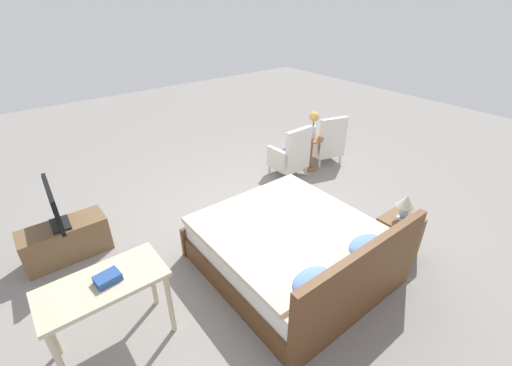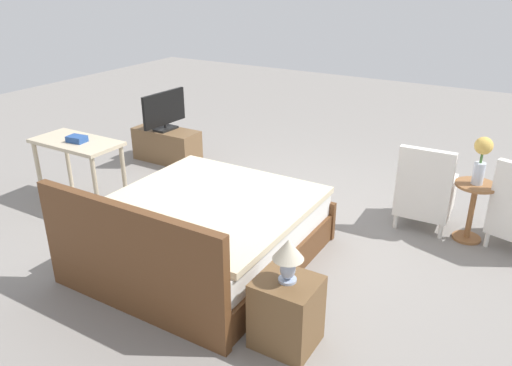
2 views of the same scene
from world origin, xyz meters
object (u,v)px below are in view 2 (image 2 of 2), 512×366
(tv_flatscreen, at_px, (164,110))
(book_stack, at_px, (77,139))
(side_table, at_px, (472,205))
(nightstand, at_px, (287,312))
(bed, at_px, (201,233))
(table_lamp, at_px, (288,254))
(flower_vase, at_px, (482,156))
(armchair_by_window_right, at_px, (425,194))
(tv_stand, at_px, (167,145))
(vanity_desk, at_px, (77,150))

(tv_flatscreen, xyz_separation_m, book_stack, (-0.12, 1.61, 0.06))
(side_table, height_order, nightstand, side_table)
(tv_flatscreen, bearing_deg, bed, 136.75)
(table_lamp, relative_size, book_stack, 1.51)
(flower_vase, bearing_deg, tv_flatscreen, -2.55)
(table_lamp, distance_m, book_stack, 3.22)
(armchair_by_window_right, bearing_deg, tv_flatscreen, -2.25)
(table_lamp, bearing_deg, tv_stand, -37.75)
(bed, relative_size, side_table, 3.26)
(armchair_by_window_right, relative_size, vanity_desk, 0.88)
(nightstand, xyz_separation_m, book_stack, (3.10, -0.88, 0.53))
(flower_vase, height_order, vanity_desk, flower_vase)
(side_table, xyz_separation_m, book_stack, (3.97, 1.42, 0.42))
(bed, height_order, tv_flatscreen, tv_flatscreen)
(nightstand, relative_size, tv_stand, 0.56)
(flower_vase, bearing_deg, side_table, 0.00)
(flower_vase, height_order, tv_flatscreen, flower_vase)
(table_lamp, xyz_separation_m, vanity_desk, (3.15, -0.91, -0.10))
(flower_vase, bearing_deg, armchair_by_window_right, -4.77)
(armchair_by_window_right, distance_m, table_lamp, 2.41)
(book_stack, bearing_deg, table_lamp, 164.09)
(tv_flatscreen, xyz_separation_m, vanity_desk, (-0.07, 1.58, -0.09))
(flower_vase, bearing_deg, vanity_desk, 19.20)
(nightstand, height_order, table_lamp, table_lamp)
(flower_vase, xyz_separation_m, nightstand, (0.87, 2.31, -0.63))
(side_table, height_order, vanity_desk, vanity_desk)
(flower_vase, bearing_deg, tv_stand, -2.55)
(side_table, bearing_deg, flower_vase, 0.00)
(bed, bearing_deg, nightstand, 153.84)
(bed, distance_m, table_lamp, 1.41)
(side_table, bearing_deg, nightstand, 69.29)
(bed, height_order, nightstand, bed)
(bed, distance_m, nightstand, 1.33)
(flower_vase, xyz_separation_m, tv_stand, (4.09, -0.18, -0.67))
(nightstand, height_order, book_stack, book_stack)
(vanity_desk, bearing_deg, nightstand, 163.93)
(armchair_by_window_right, bearing_deg, side_table, 175.23)
(tv_stand, bearing_deg, vanity_desk, 92.42)
(vanity_desk, bearing_deg, bed, 170.71)
(bed, xyz_separation_m, nightstand, (-1.20, 0.59, -0.03))
(nightstand, height_order, tv_stand, nightstand)
(armchair_by_window_right, relative_size, tv_stand, 0.96)
(tv_flatscreen, distance_m, vanity_desk, 1.59)
(tv_stand, distance_m, vanity_desk, 1.64)
(table_lamp, height_order, tv_stand, table_lamp)
(armchair_by_window_right, height_order, tv_stand, armchair_by_window_right)
(vanity_desk, bearing_deg, flower_vase, -160.80)
(flower_vase, height_order, tv_stand, flower_vase)
(nightstand, bearing_deg, bed, -26.16)
(side_table, bearing_deg, armchair_by_window_right, -4.77)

